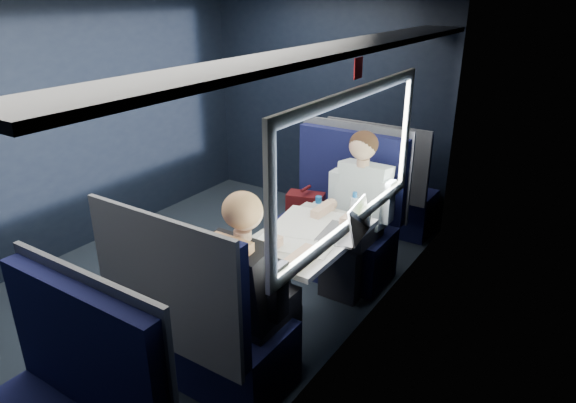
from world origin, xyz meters
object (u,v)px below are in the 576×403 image
Objects in this scene: seat_bay_far at (202,328)px; cup at (366,219)px; seat_bay_near at (337,224)px; man at (357,205)px; woman at (250,283)px; laptop at (350,227)px; seat_row_front at (381,192)px; bottle_small at (354,207)px; table at (304,243)px.

cup is (0.48, 1.23, 0.37)m from seat_bay_far.
seat_bay_near is at bearing 133.68° from cup.
man reaches higher than seat_bay_far.
woman reaches higher than laptop.
seat_row_front is at bearing 102.83° from man.
seat_bay_far is 0.43m from woman.
seat_row_front is at bearing 104.58° from bottle_small.
seat_bay_near is 0.95× the size of man.
seat_row_front is at bearing 89.37° from seat_bay_near.
cup is (0.01, 0.24, -0.03)m from laptop.
seat_bay_near is at bearing 122.80° from laptop.
seat_bay_far is 0.95× the size of woman.
laptop is 0.31m from bottle_small.
table is 0.79× the size of seat_bay_near.
woman is at bearing -84.30° from seat_row_front.
man is 0.33m from bottle_small.
seat_row_front is 1.79m from laptop.
man is 0.63m from laptop.
man reaches higher than cup.
woman is 1.09m from cup.
man is at bearing 110.92° from bottle_small.
seat_row_front is (0.01, 0.93, -0.01)m from seat_bay_near.
seat_bay_far is at bearing -89.67° from seat_bay_near.
cup is (0.23, -0.34, 0.07)m from man.
seat_bay_far is 1.09× the size of seat_row_front.
bottle_small is at bearing -69.08° from man.
seat_bay_near and seat_bay_far have the same top height.
laptop reaches higher than table.
seat_bay_near is at bearing 102.48° from table.
table is 0.76× the size of woman.
cup is at bearing -46.32° from seat_bay_near.
bottle_small reaches higher than cup.
seat_bay_near reaches higher than bottle_small.
seat_bay_near is 0.80m from cup.
laptop is 1.85× the size of bottle_small.
seat_row_front is at bearing 108.44° from cup.
seat_bay_far reaches higher than laptop.
woman is 13.98× the size of cup.
man is at bearing 123.91° from cup.
table is 0.48m from bottle_small.
table is 2.56× the size of laptop.
seat_bay_near is 3.22× the size of laptop.
woman is (0.07, -0.71, 0.06)m from table.
seat_row_front is 1.56m from cup.
seat_row_front is 0.88× the size of woman.
seat_bay_far is at bearing -90.00° from seat_row_front.
man is 1.00× the size of woman.
man is at bearing 111.06° from laptop.
seat_bay_near is 1.00× the size of seat_bay_far.
laptop is (0.22, -0.58, 0.09)m from man.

